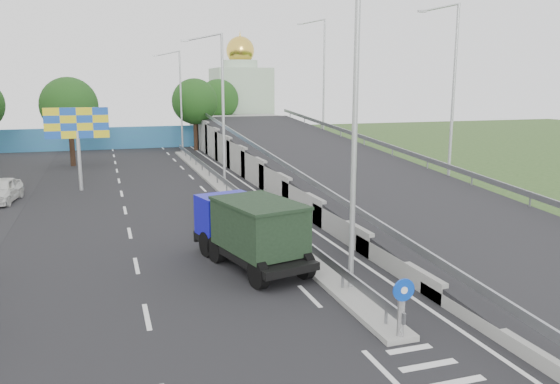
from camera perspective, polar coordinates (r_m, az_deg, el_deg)
name	(u,v)px	position (r m, az deg, el deg)	size (l,w,h in m)	color
ground	(447,383)	(14.31, 17.07, -18.53)	(160.00, 160.00, 0.00)	#2D4C1E
road_surface	(190,210)	(31.15, -9.36, -1.90)	(26.00, 90.00, 0.04)	black
median	(227,192)	(35.50, -5.58, -0.02)	(1.00, 44.00, 0.20)	gray
overpass_ramp	(334,162)	(37.53, 5.63, 3.14)	(10.00, 50.00, 3.50)	gray
median_guardrail	(227,182)	(35.38, -5.60, 1.01)	(0.09, 44.00, 0.71)	gray
sign_bollard	(402,307)	(15.48, 12.61, -11.67)	(0.64, 0.23, 1.67)	black
lamp_post_near	(349,121)	(17.76, 7.27, 7.33)	(2.74, 0.18, 10.08)	#B2B5B7
lamp_post_mid	(220,102)	(36.83, -6.27, 9.31)	(2.74, 0.18, 10.08)	#B2B5B7
lamp_post_far	(179,96)	(56.54, -10.51, 9.83)	(2.74, 0.18, 10.08)	#B2B5B7
blue_wall	(135,138)	(62.39, -14.86, 5.51)	(30.00, 0.50, 2.40)	teal
church	(241,97)	(72.19, -4.11, 9.85)	(7.00, 7.00, 13.80)	#B2CCAD
billboard	(77,128)	(38.16, -20.45, 6.30)	(4.00, 0.24, 5.50)	#B2B5B7
tree_left_mid	(69,106)	(50.12, -21.18, 8.40)	(4.80, 4.80, 7.60)	black
tree_median_far	(195,102)	(58.82, -8.91, 9.31)	(4.80, 4.80, 7.60)	black
tree_ramp_far	(218,100)	(66.43, -6.45, 9.58)	(4.80, 4.80, 7.60)	black
dump_truck	(249,228)	(21.22, -3.21, -3.79)	(3.60, 6.48, 2.70)	black
parked_car_e	(1,190)	(36.65, -27.15, 0.15)	(1.74, 4.33, 1.47)	silver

